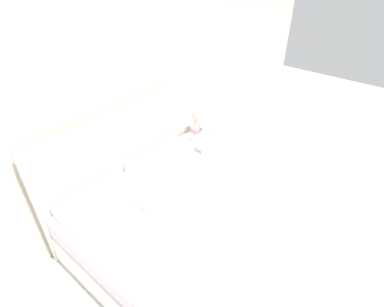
{
  "coord_description": "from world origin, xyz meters",
  "views": [
    {
      "loc": [
        -1.42,
        -2.22,
        2.54
      ],
      "look_at": [
        0.59,
        -0.55,
        0.73
      ],
      "focal_mm": 28.0,
      "sensor_mm": 36.0,
      "label": 1
    }
  ],
  "objects_px": {
    "nightstand": "(201,153)",
    "flower_vase": "(195,131)",
    "alarm_clock": "(215,132)",
    "bed": "(182,231)",
    "table_lamp": "(199,118)"
  },
  "relations": [
    {
      "from": "nightstand",
      "to": "table_lamp",
      "type": "relative_size",
      "value": 1.71
    },
    {
      "from": "nightstand",
      "to": "table_lamp",
      "type": "bearing_deg",
      "value": 59.75
    },
    {
      "from": "bed",
      "to": "nightstand",
      "type": "relative_size",
      "value": 3.7
    },
    {
      "from": "nightstand",
      "to": "flower_vase",
      "type": "relative_size",
      "value": 2.56
    },
    {
      "from": "bed",
      "to": "table_lamp",
      "type": "bearing_deg",
      "value": 32.35
    },
    {
      "from": "bed",
      "to": "flower_vase",
      "type": "xyz_separation_m",
      "value": [
        1.06,
        0.71,
        0.36
      ]
    },
    {
      "from": "bed",
      "to": "table_lamp",
      "type": "relative_size",
      "value": 6.34
    },
    {
      "from": "nightstand",
      "to": "flower_vase",
      "type": "distance_m",
      "value": 0.41
    },
    {
      "from": "nightstand",
      "to": "alarm_clock",
      "type": "bearing_deg",
      "value": -34.05
    },
    {
      "from": "bed",
      "to": "alarm_clock",
      "type": "xyz_separation_m",
      "value": [
        1.33,
        0.6,
        0.27
      ]
    },
    {
      "from": "table_lamp",
      "to": "flower_vase",
      "type": "bearing_deg",
      "value": -157.79
    },
    {
      "from": "alarm_clock",
      "to": "bed",
      "type": "bearing_deg",
      "value": -155.84
    },
    {
      "from": "alarm_clock",
      "to": "table_lamp",
      "type": "bearing_deg",
      "value": 120.18
    },
    {
      "from": "nightstand",
      "to": "table_lamp",
      "type": "distance_m",
      "value": 0.5
    },
    {
      "from": "nightstand",
      "to": "flower_vase",
      "type": "height_order",
      "value": "flower_vase"
    }
  ]
}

